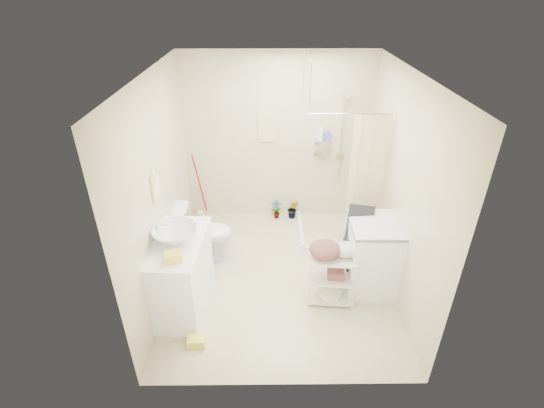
{
  "coord_description": "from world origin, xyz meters",
  "views": [
    {
      "loc": [
        -0.14,
        -4.04,
        3.42
      ],
      "look_at": [
        -0.1,
        0.25,
        0.96
      ],
      "focal_mm": 26.0,
      "sensor_mm": 36.0,
      "label": 1
    }
  ],
  "objects_px": {
    "toilet": "(203,233)",
    "washing_machine": "(373,256)",
    "laundry_rack": "(331,274)",
    "vanity": "(180,274)"
  },
  "relations": [
    {
      "from": "washing_machine",
      "to": "laundry_rack",
      "type": "height_order",
      "value": "washing_machine"
    },
    {
      "from": "vanity",
      "to": "toilet",
      "type": "relative_size",
      "value": 1.32
    },
    {
      "from": "vanity",
      "to": "toilet",
      "type": "bearing_deg",
      "value": 86.22
    },
    {
      "from": "vanity",
      "to": "toilet",
      "type": "distance_m",
      "value": 0.96
    },
    {
      "from": "toilet",
      "to": "vanity",
      "type": "bearing_deg",
      "value": 176.45
    },
    {
      "from": "toilet",
      "to": "washing_machine",
      "type": "bearing_deg",
      "value": -102.15
    },
    {
      "from": "vanity",
      "to": "washing_machine",
      "type": "relative_size",
      "value": 1.13
    },
    {
      "from": "washing_machine",
      "to": "laundry_rack",
      "type": "distance_m",
      "value": 0.6
    },
    {
      "from": "toilet",
      "to": "washing_machine",
      "type": "distance_m",
      "value": 2.27
    },
    {
      "from": "vanity",
      "to": "washing_machine",
      "type": "height_order",
      "value": "washing_machine"
    }
  ]
}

